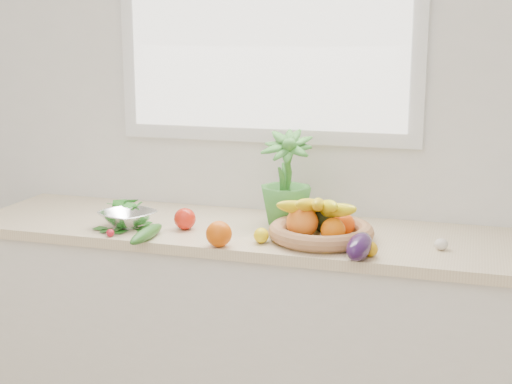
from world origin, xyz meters
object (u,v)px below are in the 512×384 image
(apple, at_px, (185,219))
(eggplant, at_px, (359,246))
(colander_with_spinach, at_px, (127,214))
(potted_herb, at_px, (286,178))
(cucumber, at_px, (146,234))
(fruit_basket, at_px, (320,226))

(apple, distance_m, eggplant, 0.73)
(eggplant, height_order, colander_with_spinach, colander_with_spinach)
(potted_herb, xyz_separation_m, colander_with_spinach, (-0.59, -0.20, -0.14))
(eggplant, height_order, cucumber, eggplant)
(potted_herb, height_order, colander_with_spinach, potted_herb)
(potted_herb, bearing_deg, cucumber, -142.00)
(colander_with_spinach, bearing_deg, potted_herb, 19.07)
(colander_with_spinach, bearing_deg, eggplant, -7.93)
(apple, relative_size, potted_herb, 0.23)
(potted_herb, xyz_separation_m, fruit_basket, (0.17, -0.16, -0.14))
(apple, bearing_deg, cucumber, -113.69)
(apple, distance_m, fruit_basket, 0.54)
(cucumber, bearing_deg, colander_with_spinach, 136.54)
(cucumber, relative_size, fruit_basket, 0.58)
(cucumber, distance_m, colander_with_spinach, 0.21)
(eggplant, relative_size, potted_herb, 0.57)
(colander_with_spinach, bearing_deg, apple, 9.68)
(eggplant, bearing_deg, fruit_basket, 134.29)
(cucumber, bearing_deg, apple, 66.31)
(fruit_basket, bearing_deg, eggplant, -45.71)
(apple, height_order, eggplant, same)
(eggplant, xyz_separation_m, potted_herb, (-0.35, 0.33, 0.15))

